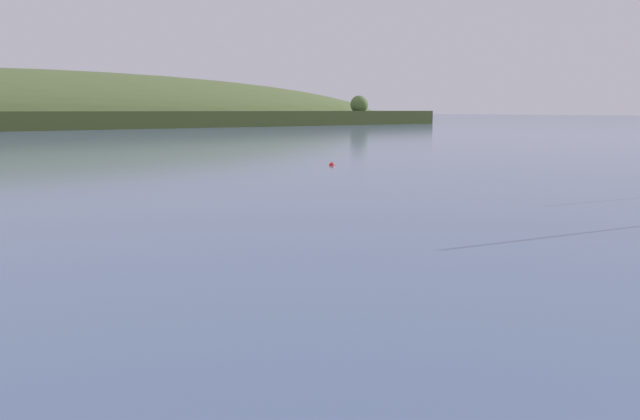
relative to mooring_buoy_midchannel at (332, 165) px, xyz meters
name	(u,v)px	position (x,y,z in m)	size (l,w,h in m)	color
far_shoreline_hill	(4,127)	(-5.29, 193.18, 0.38)	(450.16, 115.17, 41.52)	#35401E
mooring_buoy_midchannel	(332,165)	(0.00, 0.00, 0.00)	(0.67, 0.67, 0.75)	red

